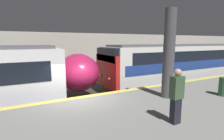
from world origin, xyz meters
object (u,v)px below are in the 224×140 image
support_pillar_near (169,54)px  train_boxy (193,63)px  person_waiting (176,95)px  trash_bin (224,87)px

support_pillar_near → train_boxy: 8.94m
person_waiting → trash_bin: 4.21m
support_pillar_near → trash_bin: bearing=-23.8°
person_waiting → trash_bin: bearing=12.9°
trash_bin → person_waiting: bearing=-167.1°
support_pillar_near → person_waiting: bearing=-129.7°
person_waiting → train_boxy: bearing=35.1°
support_pillar_near → trash_bin: (2.42, -1.07, -1.48)m
train_boxy → person_waiting: train_boxy is taller
person_waiting → trash_bin: size_ratio=1.97×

